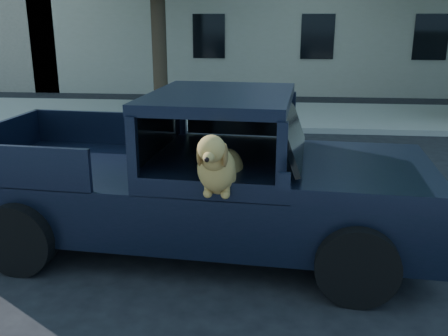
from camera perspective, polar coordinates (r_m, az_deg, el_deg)
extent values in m
plane|color=black|center=(6.27, 9.95, -10.82)|extent=(120.00, 120.00, 0.00)
cube|color=gray|center=(15.02, 7.65, 5.93)|extent=(60.00, 4.00, 0.15)
cylinder|color=#332619|center=(15.56, -7.43, 14.21)|extent=(0.44, 0.44, 4.40)
cube|color=black|center=(6.44, -2.75, -3.18)|extent=(5.79, 2.58, 0.72)
cube|color=black|center=(6.19, 15.66, -0.29)|extent=(1.78, 2.28, 0.17)
cube|color=black|center=(6.06, -0.39, 8.01)|extent=(1.83, 2.20, 0.13)
cube|color=black|center=(6.04, 7.87, 4.15)|extent=(0.41, 1.88, 0.61)
cube|color=black|center=(5.83, 0.87, -3.18)|extent=(0.64, 0.64, 0.41)
cube|color=black|center=(4.78, 6.96, -1.52)|extent=(0.11, 0.06, 0.17)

